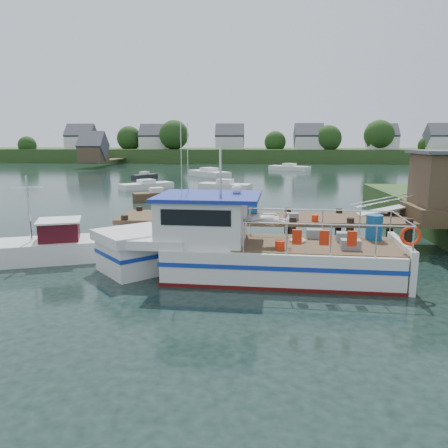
# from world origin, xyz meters

# --- Properties ---
(ground_plane) EXTENTS (160.00, 160.00, 0.00)m
(ground_plane) POSITION_xyz_m (0.00, 0.00, 0.00)
(ground_plane) COLOR black
(far_shore) EXTENTS (140.00, 42.55, 9.22)m
(far_shore) POSITION_xyz_m (0.01, 82.37, 2.10)
(far_shore) COLOR #2C491E
(far_shore) RESTS_ON ground
(dock) EXTENTS (16.60, 3.00, 4.78)m
(dock) POSITION_xyz_m (6.51, 0.01, 2.24)
(dock) COLOR #4C3824
(dock) RESTS_ON ground
(lobster_boat) EXTENTS (11.70, 3.99, 5.59)m
(lobster_boat) POSITION_xyz_m (-0.13, -4.71, 1.01)
(lobster_boat) COLOR silver
(lobster_boat) RESTS_ON ground
(work_boat) EXTENTS (6.64, 3.80, 3.53)m
(work_boat) POSITION_xyz_m (-8.45, -3.28, 0.56)
(work_boat) COLOR silver
(work_boat) RESTS_ON ground
(moored_rowboat) EXTENTS (3.90, 2.73, 1.08)m
(moored_rowboat) POSITION_xyz_m (-7.68, 14.94, 0.40)
(moored_rowboat) COLOR #4C3824
(moored_rowboat) RESTS_ON ground
(moored_far) EXTENTS (6.86, 5.29, 1.13)m
(moored_far) POSITION_xyz_m (6.14, 52.26, 0.42)
(moored_far) COLOR silver
(moored_far) RESTS_ON ground
(moored_a) EXTENTS (5.26, 4.94, 0.99)m
(moored_a) POSITION_xyz_m (-10.55, 23.26, 0.37)
(moored_a) COLOR silver
(moored_a) RESTS_ON ground
(moored_b) EXTENTS (5.41, 3.29, 1.13)m
(moored_b) POSITION_xyz_m (-2.52, 22.43, 0.42)
(moored_b) COLOR silver
(moored_b) RESTS_ON ground
(moored_c) EXTENTS (8.39, 4.25, 1.26)m
(moored_c) POSITION_xyz_m (17.73, 20.96, 0.47)
(moored_c) COLOR silver
(moored_c) RESTS_ON ground
(moored_d) EXTENTS (6.35, 7.20, 1.23)m
(moored_d) POSITION_xyz_m (-5.73, 38.87, 0.45)
(moored_d) COLOR silver
(moored_d) RESTS_ON ground
(moored_e) EXTENTS (2.91, 3.60, 0.97)m
(moored_e) POSITION_xyz_m (-13.55, 34.47, 0.36)
(moored_e) COLOR black
(moored_e) RESTS_ON ground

